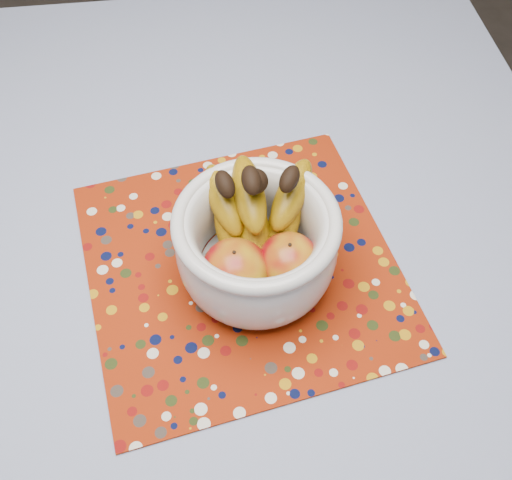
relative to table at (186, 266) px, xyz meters
The scene contains 4 objects.
table is the anchor object (origin of this frame).
tablecloth 0.08m from the table, ahead, with size 1.32×1.32×0.01m, color slate.
placemat 0.14m from the table, 38.53° to the right, with size 0.45×0.45×0.00m, color maroon.
fruit_bowl 0.22m from the table, 36.08° to the right, with size 0.25×0.24×0.19m.
Camera 1 is at (0.05, -0.57, 1.50)m, focal length 42.00 mm.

